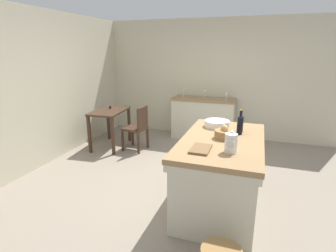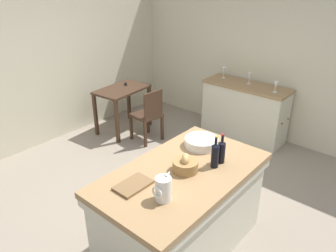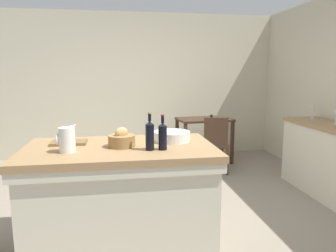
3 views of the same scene
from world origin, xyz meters
The scene contains 16 objects.
ground_plane centered at (0.00, 0.00, 0.00)m, with size 6.76×6.76×0.00m, color gray.
wall_back centered at (0.00, 2.60, 1.30)m, with size 5.32×0.12×2.60m, color beige.
wall_right centered at (2.60, 0.00, 1.30)m, with size 0.12×5.20×2.60m, color beige.
island_table centered at (-0.35, -0.54, 0.49)m, with size 1.66×0.96×0.91m.
side_cabinet centered at (2.26, 0.22, 0.46)m, with size 0.52×1.40×0.91m.
writing_desk centered at (1.11, 1.91, 0.64)m, with size 0.95×0.64×0.82m.
wooden_chair centered at (1.09, 1.29, 0.48)m, with size 0.44×0.44×0.89m.
pitcher centered at (-0.77, -0.67, 1.01)m, with size 0.17×0.13×0.25m.
wash_bowl centered at (0.14, -0.39, 0.95)m, with size 0.35×0.35×0.09m, color white.
bread_basket centered at (-0.33, -0.55, 0.97)m, with size 0.23×0.23×0.17m.
cutting_board centered at (-0.80, -0.36, 0.92)m, with size 0.31×0.20×0.02m, color brown.
wine_bottle_dark centered at (0.01, -0.71, 1.03)m, with size 0.07×0.07×0.30m.
wine_bottle_amber centered at (-0.10, -0.71, 1.04)m, with size 0.07×0.07×0.32m.
wine_glass_far_left centered at (2.21, -0.26, 1.02)m, with size 0.07×0.07×0.17m.
wine_glass_left centered at (2.32, 0.23, 1.03)m, with size 0.07×0.07×0.18m.
wine_glass_middle centered at (2.31, 0.70, 1.04)m, with size 0.07×0.07×0.19m.
Camera 2 is at (-2.33, -2.07, 2.56)m, focal length 34.95 mm.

